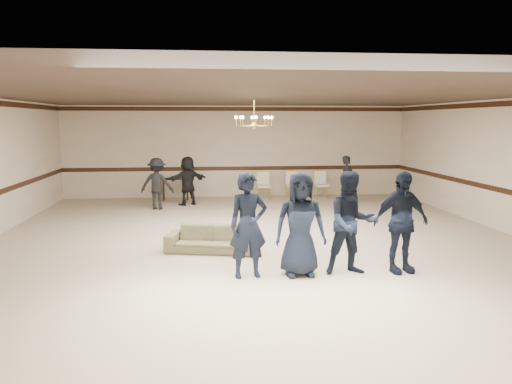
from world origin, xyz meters
TOP-DOWN VIEW (x-y plane):
  - room at (0.00, 0.00)m, footprint 12.01×14.01m
  - chair_rail at (0.00, 6.99)m, footprint 12.00×0.02m
  - crown_molding at (0.00, 6.99)m, footprint 12.00×0.02m
  - chandelier at (0.00, 1.00)m, footprint 0.94×0.94m
  - boy_a at (-0.46, -2.51)m, footprint 0.72×0.53m
  - boy_b at (0.44, -2.51)m, footprint 0.89×0.58m
  - boy_c at (1.34, -2.51)m, footprint 0.90×0.72m
  - boy_d at (2.24, -2.51)m, footprint 1.12×0.61m
  - settee at (-1.06, -0.72)m, footprint 1.94×1.11m
  - adult_left at (-2.59, 4.58)m, footprint 1.09×0.73m
  - adult_mid at (-1.69, 5.28)m, footprint 1.49×1.11m
  - adult_right at (3.41, 4.88)m, footprint 0.68×0.63m
  - banquet_chair_left at (0.87, 6.15)m, footprint 0.46×0.46m
  - banquet_chair_mid at (1.87, 6.15)m, footprint 0.48×0.48m
  - banquet_chair_right at (2.87, 6.15)m, footprint 0.48×0.48m
  - console_table at (-2.13, 6.35)m, footprint 0.93×0.46m

SIDE VIEW (x-z plane):
  - settee at x=-1.06m, z-range 0.00..0.53m
  - console_table at x=-2.13m, z-range 0.00..0.75m
  - banquet_chair_left at x=0.87m, z-range 0.00..0.95m
  - banquet_chair_mid at x=1.87m, z-range 0.00..0.95m
  - banquet_chair_right at x=2.87m, z-range 0.00..0.95m
  - adult_left at x=-2.59m, z-range 0.00..1.56m
  - adult_mid at x=-1.69m, z-range 0.00..1.56m
  - adult_right at x=3.41m, z-range 0.00..1.56m
  - boy_a at x=-0.46m, z-range 0.00..1.81m
  - boy_b at x=0.44m, z-range 0.00..1.81m
  - boy_c at x=1.34m, z-range 0.00..1.81m
  - boy_d at x=2.24m, z-range 0.00..1.81m
  - chair_rail at x=0.00m, z-range 0.93..1.07m
  - room at x=0.00m, z-range -0.01..3.20m
  - chandelier at x=0.00m, z-range 2.43..3.32m
  - crown_molding at x=0.00m, z-range 3.01..3.15m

